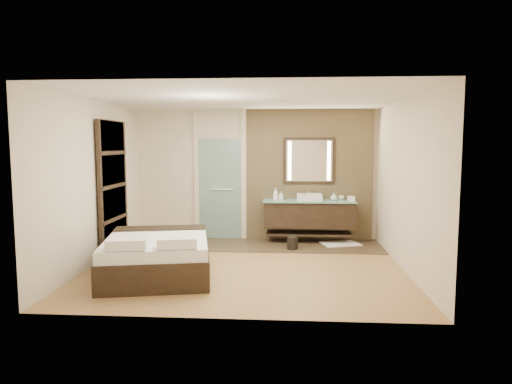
# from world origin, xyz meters

# --- Properties ---
(floor) EXTENTS (5.00, 5.00, 0.00)m
(floor) POSITION_xyz_m (0.00, 0.00, 0.00)
(floor) COLOR olive
(floor) RESTS_ON ground
(tile_strip) EXTENTS (3.80, 1.30, 0.01)m
(tile_strip) POSITION_xyz_m (0.60, 1.60, 0.01)
(tile_strip) COLOR #392C1F
(tile_strip) RESTS_ON floor
(stone_wall) EXTENTS (2.60, 0.08, 2.70)m
(stone_wall) POSITION_xyz_m (1.10, 2.21, 1.35)
(stone_wall) COLOR tan
(stone_wall) RESTS_ON floor
(vanity) EXTENTS (1.85, 0.55, 0.88)m
(vanity) POSITION_xyz_m (1.10, 1.92, 0.58)
(vanity) COLOR black
(vanity) RESTS_ON stone_wall
(mirror_unit) EXTENTS (1.06, 0.04, 0.96)m
(mirror_unit) POSITION_xyz_m (1.10, 2.16, 1.65)
(mirror_unit) COLOR black
(mirror_unit) RESTS_ON stone_wall
(frosted_door) EXTENTS (1.10, 0.12, 2.70)m
(frosted_door) POSITION_xyz_m (-0.75, 2.20, 1.14)
(frosted_door) COLOR silver
(frosted_door) RESTS_ON floor
(shoji_partition) EXTENTS (0.06, 1.20, 2.40)m
(shoji_partition) POSITION_xyz_m (-2.43, 0.60, 1.21)
(shoji_partition) COLOR black
(shoji_partition) RESTS_ON floor
(bed) EXTENTS (1.87, 2.17, 0.73)m
(bed) POSITION_xyz_m (-1.31, -0.61, 0.30)
(bed) COLOR black
(bed) RESTS_ON floor
(bath_mat) EXTENTS (0.83, 0.68, 0.02)m
(bath_mat) POSITION_xyz_m (1.72, 1.74, 0.02)
(bath_mat) COLOR white
(bath_mat) RESTS_ON floor
(waste_bin) EXTENTS (0.26, 0.26, 0.25)m
(waste_bin) POSITION_xyz_m (0.76, 1.25, 0.13)
(waste_bin) COLOR black
(waste_bin) RESTS_ON floor
(tissue_box) EXTENTS (0.13, 0.13, 0.10)m
(tissue_box) POSITION_xyz_m (1.92, 1.80, 0.92)
(tissue_box) COLOR white
(tissue_box) RESTS_ON vanity
(soap_bottle_a) EXTENTS (0.10, 0.10, 0.24)m
(soap_bottle_a) POSITION_xyz_m (0.42, 1.90, 0.99)
(soap_bottle_a) COLOR white
(soap_bottle_a) RESTS_ON vanity
(soap_bottle_b) EXTENTS (0.10, 0.10, 0.18)m
(soap_bottle_b) POSITION_xyz_m (0.53, 1.94, 0.95)
(soap_bottle_b) COLOR #B2B2B2
(soap_bottle_b) RESTS_ON vanity
(soap_bottle_c) EXTENTS (0.14, 0.14, 0.16)m
(soap_bottle_c) POSITION_xyz_m (1.58, 1.87, 0.94)
(soap_bottle_c) COLOR silver
(soap_bottle_c) RESTS_ON vanity
(cup) EXTENTS (0.12, 0.12, 0.09)m
(cup) POSITION_xyz_m (1.75, 2.01, 0.91)
(cup) COLOR silver
(cup) RESTS_ON vanity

